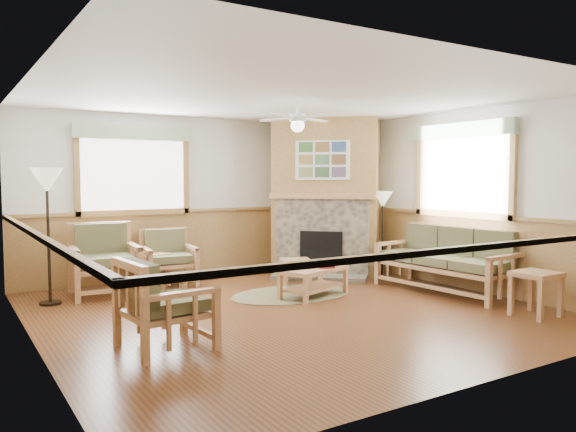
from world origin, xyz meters
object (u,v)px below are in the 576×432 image
sofa (445,260)px  end_table_sofa (536,294)px  armchair_back_right (169,257)px  armchair_left (166,303)px  floor_lamp_right (382,234)px  floor_lamp_left (48,236)px  end_table_chairs (151,270)px  armchair_back_left (104,260)px  coffee_table (314,282)px  footstool (296,272)px

sofa → end_table_sofa: (-0.19, -1.61, -0.20)m
armchair_back_right → armchair_left: size_ratio=0.97×
sofa → floor_lamp_right: size_ratio=1.42×
armchair_back_right → sofa: bearing=-32.3°
floor_lamp_left → sofa: bearing=-23.7°
sofa → end_table_sofa: 1.64m
sofa → end_table_chairs: size_ratio=4.09×
armchair_back_right → floor_lamp_left: bearing=-159.6°
armchair_left → floor_lamp_right: 4.81m
armchair_left → floor_lamp_left: floor_lamp_left is taller
floor_lamp_left → armchair_back_left: bearing=15.3°
armchair_left → floor_lamp_left: bearing=9.4°
armchair_back_right → coffee_table: 2.41m
coffee_table → end_table_sofa: (1.65, -2.37, 0.07)m
end_table_chairs → coffee_table: bearing=-49.7°
coffee_table → floor_lamp_right: 2.02m
armchair_back_right → end_table_sofa: 5.29m
floor_lamp_left → coffee_table: bearing=-24.5°
sofa → armchair_back_right: size_ratio=2.39×
armchair_back_right → armchair_left: armchair_left is taller
footstool → floor_lamp_left: floor_lamp_left is taller
armchair_left → floor_lamp_left: (-0.65, 2.67, 0.47)m
sofa → coffee_table: bearing=-116.1°
armchair_back_right → floor_lamp_right: (3.28, -1.28, 0.30)m
end_table_sofa → armchair_back_right: bearing=125.8°
armchair_back_right → end_table_chairs: bearing=169.9°
floor_lamp_left → floor_lamp_right: bearing=-9.4°
armchair_back_right → floor_lamp_right: 3.54m
floor_lamp_left → floor_lamp_right: size_ratio=1.25×
armchair_left → floor_lamp_right: bearing=-72.1°
armchair_back_right → end_table_chairs: 0.32m
armchair_back_right → armchair_left: (-1.16, -3.11, 0.01)m
end_table_sofa → floor_lamp_left: size_ratio=0.30×
sofa → footstool: bearing=-141.3°
coffee_table → sofa: bearing=-41.5°
end_table_sofa → floor_lamp_right: size_ratio=0.38×
end_table_chairs → end_table_sofa: bearing=-52.5°
armchair_left → floor_lamp_left: size_ratio=0.49×
armchair_back_right → armchair_left: bearing=-103.7°
armchair_left → armchair_back_left: bearing=-6.7°
end_table_chairs → footstool: bearing=-28.2°
end_table_chairs → end_table_sofa: end_table_sofa is taller
floor_lamp_left → end_table_sofa: bearing=-38.1°
armchair_left → end_table_sofa: (4.25, -1.18, -0.17)m
end_table_chairs → end_table_sofa: (3.35, -4.37, 0.02)m
sofa → end_table_chairs: (-3.54, 2.75, -0.22)m
coffee_table → end_table_chairs: end_table_chairs is taller
armchair_back_right → coffee_table: armchair_back_right is taller
armchair_back_right → footstool: (1.74, -0.99, -0.24)m
sofa → end_table_chairs: 4.49m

